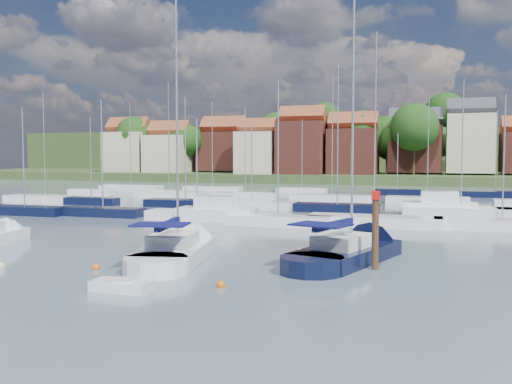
% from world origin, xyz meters
% --- Properties ---
extents(ground, '(260.00, 260.00, 0.00)m').
position_xyz_m(ground, '(0.00, 40.00, 0.00)').
color(ground, '#43515C').
rests_on(ground, ground).
extents(sailboat_centre, '(5.49, 12.60, 16.56)m').
position_xyz_m(sailboat_centre, '(-1.17, 3.77, 0.35)').
color(sailboat_centre, white).
rests_on(sailboat_centre, ground).
extents(sailboat_navy, '(6.87, 12.77, 17.08)m').
position_xyz_m(sailboat_navy, '(8.85, 6.05, 0.35)').
color(sailboat_navy, black).
rests_on(sailboat_navy, ground).
extents(tender, '(2.66, 1.26, 0.57)m').
position_xyz_m(tender, '(0.06, -5.11, 0.22)').
color(tender, white).
rests_on(tender, ground).
extents(timber_piling, '(0.40, 0.40, 6.28)m').
position_xyz_m(timber_piling, '(10.05, 2.79, 1.01)').
color(timber_piling, '#4C331E').
rests_on(timber_piling, ground).
extents(buoy_b, '(0.51, 0.51, 0.51)m').
position_xyz_m(buoy_b, '(-8.46, -2.73, 0.00)').
color(buoy_b, beige).
rests_on(buoy_b, ground).
extents(buoy_c, '(0.42, 0.42, 0.42)m').
position_xyz_m(buoy_c, '(-3.65, -1.39, 0.00)').
color(buoy_c, '#D85914').
rests_on(buoy_c, ground).
extents(buoy_d, '(0.42, 0.42, 0.42)m').
position_xyz_m(buoy_d, '(3.91, -3.21, 0.00)').
color(buoy_d, '#D85914').
rests_on(buoy_d, ground).
extents(buoy_e, '(0.46, 0.46, 0.46)m').
position_xyz_m(buoy_e, '(5.41, 6.09, 0.00)').
color(buoy_e, beige).
rests_on(buoy_e, ground).
extents(marina_field, '(79.62, 41.41, 15.93)m').
position_xyz_m(marina_field, '(1.91, 35.15, 0.43)').
color(marina_field, white).
rests_on(marina_field, ground).
extents(far_shore_town, '(212.46, 90.00, 22.27)m').
position_xyz_m(far_shore_town, '(2.23, 132.67, 4.61)').
color(far_shore_town, '#3B4D26').
rests_on(far_shore_town, ground).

